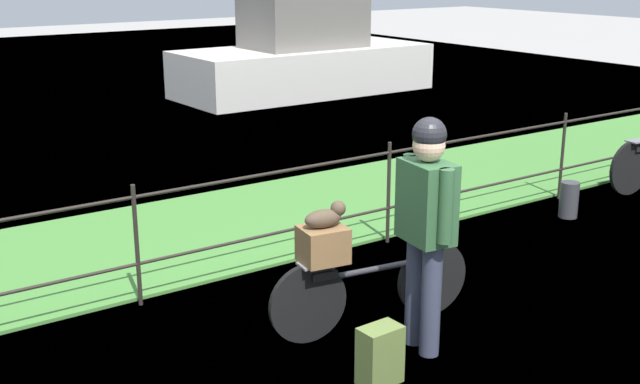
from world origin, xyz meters
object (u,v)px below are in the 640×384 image
Objects in this scene: cyclist_person at (426,215)px; backpack_on_paving at (380,355)px; wooden_crate at (323,245)px; moored_boat_near at (304,57)px; bicycle_main at (370,288)px; mooring_bollard at (569,200)px; terrier_dog at (326,216)px.

cyclist_person reaches higher than backpack_on_paving.
wooden_crate is 0.06× the size of moored_boat_near.
bicycle_main is 3.53m from mooring_bollard.
moored_boat_near is at bearing 58.90° from bicycle_main.
cyclist_person is at bearing 18.79° from backpack_on_paving.
wooden_crate reaches higher than backpack_on_paving.
bicycle_main is at bearing 102.37° from cyclist_person.
moored_boat_near is at bearing 57.14° from terrier_dog.
moored_boat_near is at bearing 60.60° from cyclist_person.
terrier_dog is 11.01m from moored_boat_near.
terrier_dog is 0.83× the size of mooring_bollard.
mooring_bollard is (3.86, 1.56, -0.01)m from backpack_on_paving.
terrier_dog reaches higher than mooring_bollard.
wooden_crate is at bearing 83.20° from backpack_on_paving.
mooring_bollard is (3.42, 0.88, -0.13)m from bicycle_main.
moored_boat_near is (6.00, 9.24, 0.01)m from wooden_crate.
bicycle_main is 0.72m from terrier_dog.
terrier_dog is at bearing 171.36° from bicycle_main.
mooring_bollard is (3.31, 1.35, -0.81)m from cyclist_person.
cyclist_person reaches higher than terrier_dog.
wooden_crate is at bearing 171.36° from bicycle_main.
cyclist_person is at bearing -48.52° from terrier_dog.
cyclist_person reaches higher than wooden_crate.
moored_boat_near reaches higher than mooring_bollard.
wooden_crate is 11.02m from moored_boat_near.
mooring_bollard is at bearing 12.27° from terrier_dog.
cyclist_person is 3.67m from mooring_bollard.
cyclist_person reaches higher than bicycle_main.
cyclist_person is 4.21× the size of backpack_on_paving.
bicycle_main is 0.98× the size of cyclist_person.
wooden_crate is 1.00× the size of terrier_dog.
bicycle_main reaches higher than mooring_bollard.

